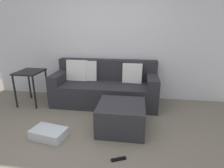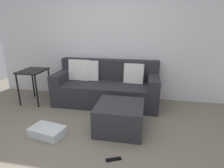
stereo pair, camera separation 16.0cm
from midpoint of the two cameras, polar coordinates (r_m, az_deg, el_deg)
The scene contains 7 objects.
ground_plane at distance 2.74m, azimuth -11.19°, elevation -19.22°, with size 7.01×7.01×0.00m, color slate.
wall_back at distance 4.24m, azimuth -2.87°, elevation 12.31°, with size 5.39×0.10×2.46m, color silver.
couch_sectional at distance 4.00m, azimuth -3.27°, elevation -0.92°, with size 2.17×0.89×0.91m.
ottoman at distance 3.03m, azimuth 1.31°, elevation -10.04°, with size 0.74×0.73×0.44m, color #2D2D33.
storage_bin at distance 3.07m, azimuth -20.30°, elevation -14.03°, with size 0.51×0.32×0.14m, color silver.
side_table at distance 4.27m, azimuth -24.81°, elevation 2.04°, with size 0.48×0.58×0.71m.
remote_near_ottoman at distance 2.53m, azimuth 0.06°, elevation -22.10°, with size 0.19×0.04×0.02m, color black.
Camera 1 is at (0.72, -2.06, 1.64)m, focal length 29.79 mm.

